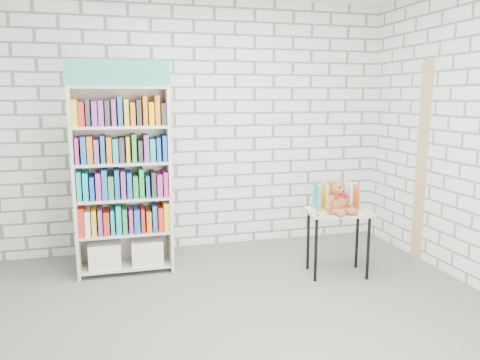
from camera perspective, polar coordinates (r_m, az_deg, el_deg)
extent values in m
plane|color=#535C4E|center=(3.80, 0.10, -16.97)|extent=(4.50, 4.50, 0.00)
cube|color=silver|center=(5.35, -5.47, 6.55)|extent=(4.50, 0.02, 2.80)
cube|color=silver|center=(1.57, 19.30, -2.51)|extent=(4.50, 0.02, 2.80)
cube|color=beige|center=(4.70, -19.47, -0.41)|extent=(0.03, 0.36, 1.83)
cube|color=beige|center=(4.71, -8.68, 0.08)|extent=(0.03, 0.36, 1.83)
cube|color=beige|center=(4.85, -14.10, 0.18)|extent=(0.92, 0.02, 1.83)
cube|color=teal|center=(4.45, -14.61, 12.59)|extent=(0.92, 0.02, 0.22)
cube|color=beige|center=(4.91, -13.64, -10.05)|extent=(0.86, 0.34, 0.03)
cube|color=beige|center=(4.80, -13.81, -6.16)|extent=(0.86, 0.34, 0.03)
cube|color=beige|center=(4.72, -13.98, -2.11)|extent=(0.86, 0.34, 0.03)
cube|color=beige|center=(4.66, -14.16, 2.05)|extent=(0.86, 0.34, 0.03)
cube|color=beige|center=(4.62, -14.35, 6.31)|extent=(0.86, 0.34, 0.03)
cube|color=beige|center=(4.62, -14.55, 10.85)|extent=(0.86, 0.34, 0.03)
cube|color=silver|center=(4.86, -16.13, -8.66)|extent=(0.31, 0.30, 0.24)
cube|color=silver|center=(4.87, -11.28, -8.43)|extent=(0.31, 0.30, 0.24)
cube|color=green|center=(4.76, -13.87, -4.63)|extent=(0.86, 0.30, 0.24)
cube|color=orange|center=(4.68, -14.05, -0.52)|extent=(0.86, 0.30, 0.24)
cube|color=#BF338C|center=(4.63, -14.23, 3.69)|extent=(0.86, 0.30, 0.24)
cube|color=#19A5B2|center=(4.61, -14.42, 7.97)|extent=(0.86, 0.30, 0.24)
cube|color=tan|center=(4.63, 11.92, -3.85)|extent=(0.66, 0.51, 0.03)
cylinder|color=black|center=(4.50, 9.24, -8.42)|extent=(0.03, 0.03, 0.62)
cylinder|color=black|center=(4.80, 8.31, -7.22)|extent=(0.03, 0.03, 0.62)
cylinder|color=black|center=(4.65, 15.36, -8.06)|extent=(0.03, 0.03, 0.62)
cylinder|color=black|center=(4.93, 14.08, -6.93)|extent=(0.03, 0.03, 0.62)
cylinder|color=black|center=(4.42, 9.45, -4.28)|extent=(0.04, 0.04, 0.01)
cylinder|color=black|center=(4.56, 15.41, -4.06)|extent=(0.04, 0.04, 0.01)
cube|color=teal|center=(4.63, 9.24, -1.99)|extent=(0.04, 0.18, 0.25)
cube|color=yellow|center=(4.65, 10.21, -1.96)|extent=(0.04, 0.18, 0.25)
cube|color=#FF421B|center=(4.67, 11.17, -1.94)|extent=(0.04, 0.18, 0.25)
cube|color=black|center=(4.70, 12.11, -1.92)|extent=(0.04, 0.18, 0.25)
cube|color=white|center=(4.72, 13.06, -1.89)|extent=(0.04, 0.18, 0.25)
cube|color=#D85726|center=(4.75, 13.99, -1.87)|extent=(0.04, 0.18, 0.25)
ellipsoid|color=brown|center=(4.52, 11.73, -2.75)|extent=(0.19, 0.16, 0.19)
sphere|color=brown|center=(4.49, 11.84, -0.95)|extent=(0.14, 0.14, 0.14)
sphere|color=brown|center=(4.46, 11.25, -0.29)|extent=(0.05, 0.05, 0.05)
sphere|color=brown|center=(4.52, 12.25, -0.19)|extent=(0.05, 0.05, 0.05)
sphere|color=brown|center=(4.45, 12.26, -1.30)|extent=(0.05, 0.05, 0.05)
sphere|color=black|center=(4.43, 12.05, -0.87)|extent=(0.02, 0.02, 0.02)
sphere|color=black|center=(4.46, 12.52, -0.82)|extent=(0.02, 0.02, 0.02)
sphere|color=black|center=(4.43, 12.47, -1.30)|extent=(0.02, 0.02, 0.02)
cylinder|color=brown|center=(4.44, 10.93, -2.58)|extent=(0.10, 0.07, 0.13)
cylinder|color=brown|center=(4.56, 12.82, -2.33)|extent=(0.10, 0.09, 0.13)
sphere|color=brown|center=(4.43, 10.74, -3.34)|extent=(0.05, 0.05, 0.05)
sphere|color=brown|center=(4.58, 13.17, -2.99)|extent=(0.05, 0.05, 0.05)
cylinder|color=brown|center=(4.43, 11.92, -3.80)|extent=(0.12, 0.15, 0.08)
cylinder|color=brown|center=(4.50, 13.01, -3.64)|extent=(0.07, 0.15, 0.08)
sphere|color=brown|center=(4.37, 12.21, -4.07)|extent=(0.07, 0.07, 0.07)
sphere|color=brown|center=(4.47, 13.75, -3.82)|extent=(0.07, 0.07, 0.07)
cone|color=#B00B28|center=(4.44, 11.90, -1.90)|extent=(0.06, 0.06, 0.05)
cone|color=#B00B28|center=(4.48, 12.54, -1.82)|extent=(0.06, 0.06, 0.05)
sphere|color=#B00B28|center=(4.46, 12.24, -1.87)|extent=(0.03, 0.03, 0.03)
cube|color=tan|center=(5.27, 21.29, 2.03)|extent=(0.05, 0.12, 2.10)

